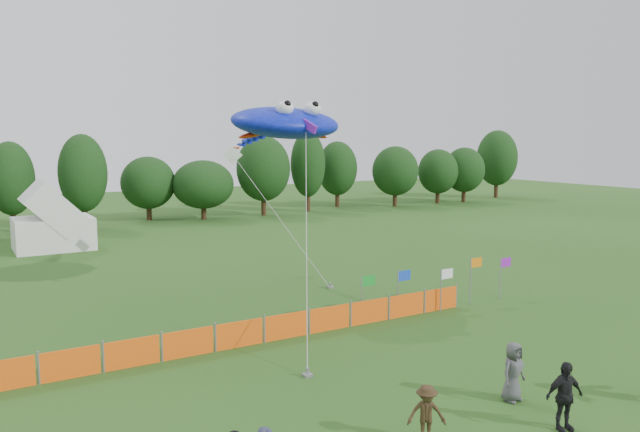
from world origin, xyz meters
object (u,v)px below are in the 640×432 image
barrier_fence (239,334)px  spectator_c (427,414)px  stingray_kite (283,124)px  spectator_e (513,372)px  tent_right (53,223)px  spectator_d (564,396)px

barrier_fence → spectator_c: size_ratio=14.06×
barrier_fence → stingray_kite: size_ratio=1.27×
barrier_fence → spectator_c: 9.41m
spectator_e → stingray_kite: (-0.12, 14.61, 7.62)m
tent_right → spectator_c: size_ratio=3.36×
spectator_c → spectator_e: (3.93, 0.68, 0.13)m
spectator_d → spectator_e: bearing=96.4°
spectator_c → tent_right: bearing=127.2°
spectator_c → spectator_d: size_ratio=0.82×
spectator_d → stingray_kite: size_ratio=0.11×
spectator_d → barrier_fence: bearing=128.5°
spectator_c → spectator_d: bearing=10.1°
spectator_d → spectator_e: 2.05m
spectator_e → spectator_c: bearing=-178.5°
stingray_kite → barrier_fence: bearing=-130.1°
spectator_e → stingray_kite: stingray_kite is taller
spectator_c → stingray_kite: bearing=106.4°
tent_right → stingray_kite: stingray_kite is taller
tent_right → barrier_fence: bearing=-83.5°
spectator_c → stingray_kite: stingray_kite is taller
barrier_fence → spectator_d: size_ratio=11.48×
spectator_d → spectator_e: (0.27, 2.03, -0.05)m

